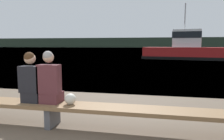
{
  "coord_description": "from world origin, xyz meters",
  "views": [
    {
      "loc": [
        1.97,
        -1.72,
        1.64
      ],
      "look_at": [
        0.51,
        5.22,
        0.82
      ],
      "focal_mm": 35.0,
      "sensor_mm": 36.0,
      "label": 1
    }
  ],
  "objects_px": {
    "shopping_bag": "(70,99)",
    "tugboat_red": "(184,50)",
    "bench_main": "(52,107)",
    "person_left": "(31,80)",
    "person_right": "(50,81)"
  },
  "relations": [
    {
      "from": "person_left",
      "to": "person_right",
      "type": "height_order",
      "value": "person_right"
    },
    {
      "from": "bench_main",
      "to": "shopping_bag",
      "type": "distance_m",
      "value": 0.43
    },
    {
      "from": "bench_main",
      "to": "shopping_bag",
      "type": "xyz_separation_m",
      "value": [
        0.39,
        -0.0,
        0.19
      ]
    },
    {
      "from": "bench_main",
      "to": "person_left",
      "type": "bearing_deg",
      "value": 179.3
    },
    {
      "from": "person_right",
      "to": "tugboat_red",
      "type": "bearing_deg",
      "value": 77.41
    },
    {
      "from": "bench_main",
      "to": "tugboat_red",
      "type": "distance_m",
      "value": 22.82
    },
    {
      "from": "shopping_bag",
      "to": "tugboat_red",
      "type": "relative_size",
      "value": 0.02
    },
    {
      "from": "shopping_bag",
      "to": "tugboat_red",
      "type": "bearing_deg",
      "value": 78.47
    },
    {
      "from": "person_right",
      "to": "shopping_bag",
      "type": "xyz_separation_m",
      "value": [
        0.43,
        -0.01,
        -0.34
      ]
    },
    {
      "from": "tugboat_red",
      "to": "bench_main",
      "type": "bearing_deg",
      "value": 178.51
    },
    {
      "from": "person_left",
      "to": "person_right",
      "type": "xyz_separation_m",
      "value": [
        0.4,
        0.0,
        0.0
      ]
    },
    {
      "from": "bench_main",
      "to": "tugboat_red",
      "type": "relative_size",
      "value": 0.88
    },
    {
      "from": "person_left",
      "to": "shopping_bag",
      "type": "relative_size",
      "value": 4.49
    },
    {
      "from": "bench_main",
      "to": "person_right",
      "type": "distance_m",
      "value": 0.53
    },
    {
      "from": "shopping_bag",
      "to": "person_right",
      "type": "bearing_deg",
      "value": 178.9
    }
  ]
}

